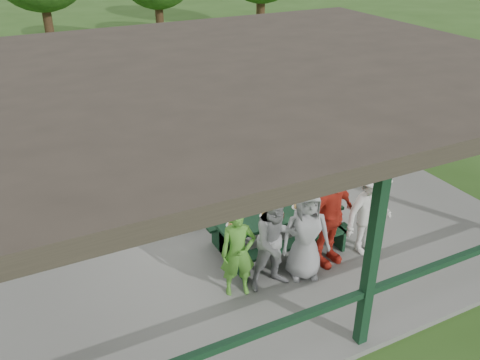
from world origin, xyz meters
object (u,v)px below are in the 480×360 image
contestant_white_fedora (370,211)px  spectator_lblue (189,159)px  contestant_grey_mid (306,234)px  contestant_red (329,216)px  picnic_table_near (278,226)px  pickup_truck (140,78)px  contestant_green (238,252)px  picnic_table_far (232,180)px  spectator_grey (264,142)px  spectator_blue (138,152)px  contestant_grey_left (276,241)px  farm_trailer (12,114)px

contestant_white_fedora → spectator_lblue: (-2.01, 3.68, -0.10)m
contestant_grey_mid → contestant_red: contestant_red is taller
picnic_table_near → pickup_truck: pickup_truck is taller
contestant_green → contestant_red: size_ratio=0.82×
picnic_table_far → contestant_grey_mid: contestant_grey_mid is taller
contestant_white_fedora → spectator_grey: size_ratio=1.15×
contestant_white_fedora → spectator_blue: 5.10m
picnic_table_far → contestant_grey_mid: bearing=-90.9°
spectator_blue → contestant_red: bearing=99.3°
spectator_lblue → contestant_red: bearing=106.6°
contestant_green → spectator_lblue: size_ratio=1.03×
contestant_grey_left → spectator_lblue: 3.77m
contestant_white_fedora → spectator_grey: contestant_white_fedora is taller
picnic_table_far → spectator_lblue: spectator_lblue is taller
picnic_table_far → pickup_truck: bearing=87.6°
pickup_truck → contestant_red: bearing=-162.7°
contestant_grey_mid → contestant_white_fedora: size_ratio=0.95×
contestant_grey_mid → spectator_grey: (1.35, 3.86, -0.07)m
picnic_table_near → contestant_green: 1.51m
contestant_grey_left → spectator_blue: size_ratio=0.90×
spectator_lblue → pickup_truck: (0.97, 6.86, -0.06)m
contestant_grey_left → contestant_white_fedora: size_ratio=1.00×
picnic_table_far → contestant_red: 2.87m
picnic_table_far → spectator_blue: 2.14m
pickup_truck → farm_trailer: 4.43m
spectator_lblue → spectator_blue: (-1.00, 0.43, 0.22)m
farm_trailer → spectator_grey: bearing=-53.1°
contestant_green → spectator_lblue: (0.61, 3.65, -0.02)m
picnic_table_far → picnic_table_near: bearing=-90.6°
picnic_table_far → contestant_red: (0.52, -2.78, 0.48)m
contestant_green → spectator_blue: 4.11m
spectator_blue → contestant_grey_mid: bearing=92.1°
contestant_grey_mid → pickup_truck: size_ratio=0.29×
spectator_lblue → farm_trailer: (-3.20, 5.36, -0.16)m
contestant_grey_mid → picnic_table_far: bearing=107.6°
contestant_green → contestant_grey_mid: size_ratio=0.93×
contestant_grey_left → pickup_truck: bearing=87.9°
contestant_grey_mid → pickup_truck: contestant_grey_mid is taller
contestant_grey_mid → contestant_red: 0.59m
contestant_white_fedora → spectator_lblue: 4.20m
contestant_white_fedora → pickup_truck: (-1.04, 10.54, -0.16)m
picnic_table_far → farm_trailer: size_ratio=0.68×
picnic_table_near → contestant_green: contestant_green is taller
contestant_green → contestant_white_fedora: contestant_white_fedora is taller
contestant_green → pickup_truck: contestant_green is taller
contestant_green → spectator_grey: bearing=72.3°
contestant_red → contestant_grey_mid: bearing=-177.7°
contestant_green → contestant_red: 1.79m
contestant_grey_mid → spectator_blue: spectator_blue is taller
spectator_blue → pickup_truck: bearing=-125.9°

